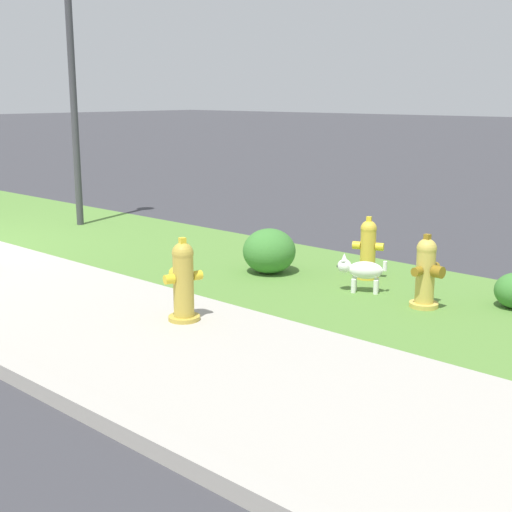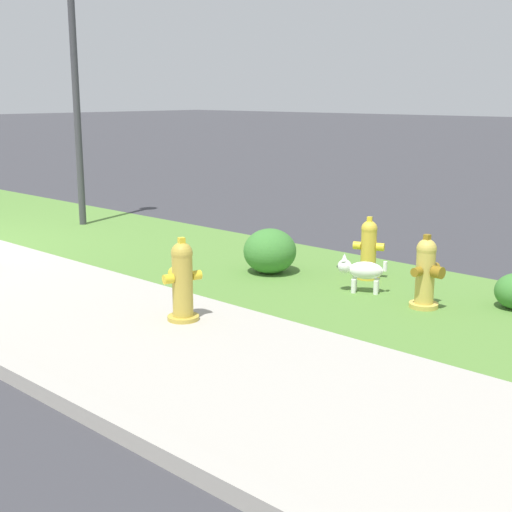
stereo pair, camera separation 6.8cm
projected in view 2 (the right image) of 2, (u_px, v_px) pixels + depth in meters
grass_verge at (76, 226)px, 11.43m from camera, size 18.00×2.77×0.01m
fire_hydrant_by_grass_verge at (369, 249)px, 8.15m from camera, size 0.36×0.33×0.72m
fire_hydrant_mid_block at (426, 273)px, 7.03m from camera, size 0.34×0.38×0.75m
fire_hydrant_across_street at (182, 281)px, 6.62m from camera, size 0.35×0.38×0.80m
small_white_dog at (361, 271)px, 7.60m from camera, size 0.48×0.36×0.41m
street_lamp at (73, 35)px, 10.96m from camera, size 0.32×0.32×4.46m
shrub_bush_near_lamp at (270, 251)px, 8.43m from camera, size 0.63×0.63×0.53m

